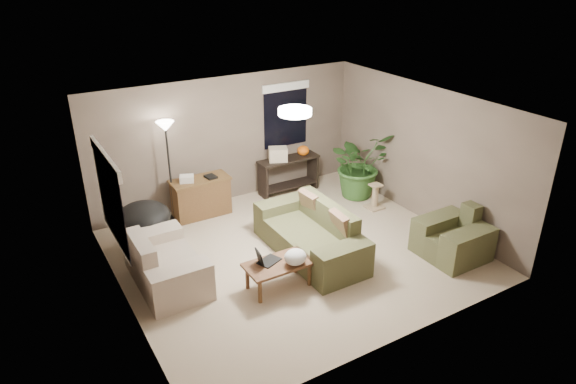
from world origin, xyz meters
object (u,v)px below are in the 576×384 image
coffee_table (278,266)px  cat_scratching_post (375,198)px  houseplant (359,171)px  papasan_chair (144,222)px  console_table (289,172)px  loveseat (165,266)px  desk (201,197)px  main_sofa (312,237)px  armchair (453,239)px  floor_lamp (166,139)px

coffee_table → cat_scratching_post: bearing=24.3°
houseplant → papasan_chair: bearing=177.1°
console_table → houseplant: size_ratio=0.94×
loveseat → papasan_chair: (0.07, 1.22, 0.17)m
desk → papasan_chair: papasan_chair is taller
papasan_chair → cat_scratching_post: (4.29, -0.86, -0.25)m
main_sofa → desk: size_ratio=2.00×
armchair → desk: size_ratio=0.91×
papasan_chair → loveseat: bearing=-93.3°
coffee_table → cat_scratching_post: cat_scratching_post is taller
loveseat → coffee_table: 1.72m
coffee_table → floor_lamp: 3.21m
loveseat → desk: 2.25m
console_table → cat_scratching_post: 1.87m
houseplant → cat_scratching_post: houseplant is taller
loveseat → console_table: loveseat is taller
armchair → cat_scratching_post: (0.03, 2.02, -0.08)m
loveseat → armchair: same height
desk → loveseat: bearing=-126.2°
floor_lamp → cat_scratching_post: 4.12m
houseplant → cat_scratching_post: (-0.08, -0.63, -0.32)m
armchair → desk: 4.59m
console_table → cat_scratching_post: console_table is taller
console_table → papasan_chair: (-3.22, -0.65, 0.03)m
desk → houseplant: 3.22m
floor_lamp → houseplant: bearing=-14.5°
main_sofa → papasan_chair: (-2.31, 1.63, 0.17)m
main_sofa → cat_scratching_post: 2.13m
armchair → papasan_chair: armchair is taller
console_table → loveseat: bearing=-150.3°
floor_lamp → armchair: bearing=-45.6°
floor_lamp → loveseat: bearing=-112.9°
main_sofa → loveseat: (-2.38, 0.41, 0.00)m
main_sofa → armchair: bearing=-32.6°
armchair → coffee_table: 2.99m
papasan_chair → armchair: bearing=-34.0°
loveseat → houseplant: 4.55m
desk → cat_scratching_post: 3.37m
console_table → floor_lamp: bearing=178.7°
coffee_table → papasan_chair: (-1.35, 2.19, 0.11)m
armchair → cat_scratching_post: bearing=89.1°
cat_scratching_post → desk: bearing=154.5°
loveseat → main_sofa: bearing=-9.7°
papasan_chair → houseplant: 4.37m
loveseat → armchair: bearing=-20.9°
main_sofa → coffee_table: size_ratio=2.20×
papasan_chair → cat_scratching_post: papasan_chair is taller
loveseat → floor_lamp: size_ratio=0.84×
main_sofa → console_table: (0.91, 2.28, 0.14)m
houseplant → console_table: bearing=142.5°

